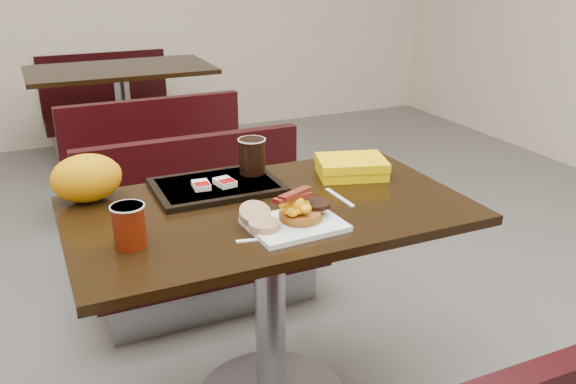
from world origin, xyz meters
name	(u,v)px	position (x,y,z in m)	size (l,w,h in m)	color
table_near	(270,311)	(0.00, 0.00, 0.38)	(1.20, 0.70, 0.75)	black
bench_near_n	(207,232)	(0.00, 0.70, 0.36)	(1.00, 0.46, 0.72)	black
table_far	(125,122)	(0.00, 2.60, 0.38)	(1.20, 0.70, 0.75)	black
bench_far_s	(147,153)	(0.00, 1.90, 0.36)	(1.00, 0.46, 0.72)	black
bench_far_n	(109,103)	(0.00, 3.30, 0.36)	(1.00, 0.46, 0.72)	black
platter	(295,225)	(0.01, -0.17, 0.76)	(0.26, 0.20, 0.02)	white
pancake_stack	(301,215)	(0.03, -0.16, 0.78)	(0.12, 0.12, 0.03)	#A8601C
sausage_patty	(316,204)	(0.09, -0.15, 0.80)	(0.08, 0.08, 0.01)	black
scrambled_eggs	(297,206)	(0.02, -0.17, 0.81)	(0.09, 0.07, 0.04)	#F7A404
bacon_strips	(293,196)	(0.00, -0.17, 0.84)	(0.15, 0.06, 0.01)	#42040B
muffin_bottom	(264,225)	(-0.09, -0.17, 0.77)	(0.09, 0.09, 0.02)	tan
muffin_top	(255,213)	(-0.09, -0.11, 0.79)	(0.09, 0.09, 0.02)	tan
coffee_cup_near	(129,226)	(-0.43, -0.10, 0.81)	(0.08, 0.08, 0.12)	maroon
fork	(253,240)	(-0.13, -0.20, 0.75)	(0.13, 0.02, 0.00)	white
knife	(340,197)	(0.23, -0.03, 0.75)	(0.16, 0.01, 0.00)	white
condiment_ketchup	(251,196)	(-0.02, 0.09, 0.75)	(0.04, 0.03, 0.01)	#8C0504
tray	(217,186)	(-0.10, 0.20, 0.76)	(0.40, 0.29, 0.02)	black
hashbrown_sleeve_left	(201,185)	(-0.16, 0.18, 0.78)	(0.05, 0.07, 0.02)	silver
hashbrown_sleeve_right	(225,182)	(-0.08, 0.18, 0.78)	(0.05, 0.07, 0.02)	silver
coffee_cup_far	(252,156)	(0.04, 0.25, 0.83)	(0.09, 0.09, 0.12)	black
clamshell	(351,167)	(0.36, 0.13, 0.78)	(0.23, 0.17, 0.06)	#FBC704
paper_bag	(87,178)	(-0.49, 0.27, 0.82)	(0.21, 0.16, 0.15)	orange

